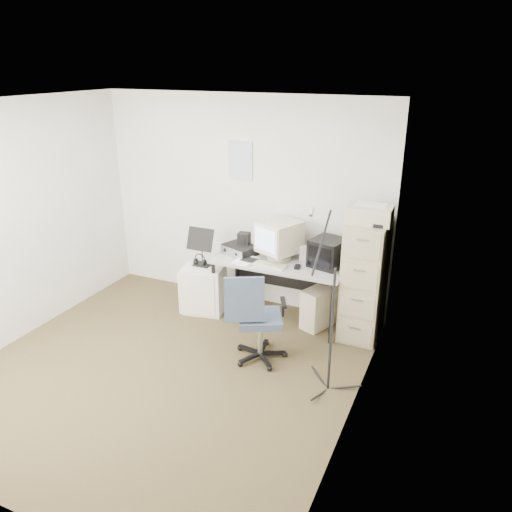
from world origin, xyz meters
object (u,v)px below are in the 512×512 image
at_px(filing_cabinet, 365,280).
at_px(office_chair, 260,317).
at_px(side_cart, 204,289).
at_px(desk, 280,290).

bearing_deg(filing_cabinet, office_chair, -132.46).
bearing_deg(side_cart, office_chair, -44.68).
xyz_separation_m(desk, side_cart, (-0.89, -0.19, -0.08)).
height_order(filing_cabinet, side_cart, filing_cabinet).
xyz_separation_m(filing_cabinet, desk, (-0.95, -0.03, -0.29)).
height_order(office_chair, side_cart, office_chair).
height_order(desk, side_cart, desk).
bearing_deg(side_cart, filing_cabinet, -4.33).
bearing_deg(office_chair, desk, 71.87).
bearing_deg(filing_cabinet, desk, -178.19).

